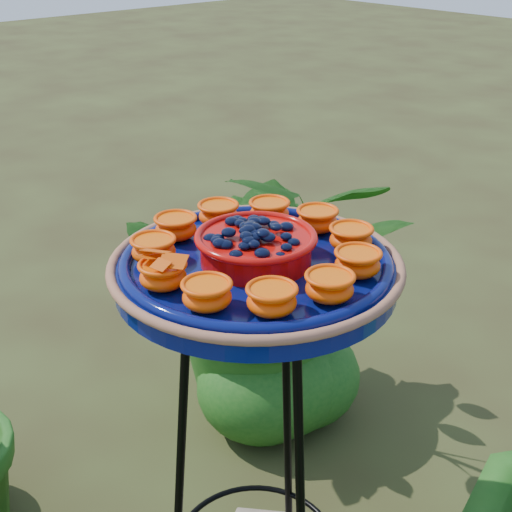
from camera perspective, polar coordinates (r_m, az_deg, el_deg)
name	(u,v)px	position (r m, az deg, el deg)	size (l,w,h in m)	color
tripod_stand	(256,454)	(1.41, -0.01, -15.53)	(0.43, 0.43, 0.92)	black
feeder_dish	(256,263)	(1.18, -0.01, -0.54)	(0.61, 0.61, 0.11)	#070F53
shrub_back_left	(272,282)	(2.22, 1.26, -2.11)	(0.81, 0.70, 0.90)	#194F15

